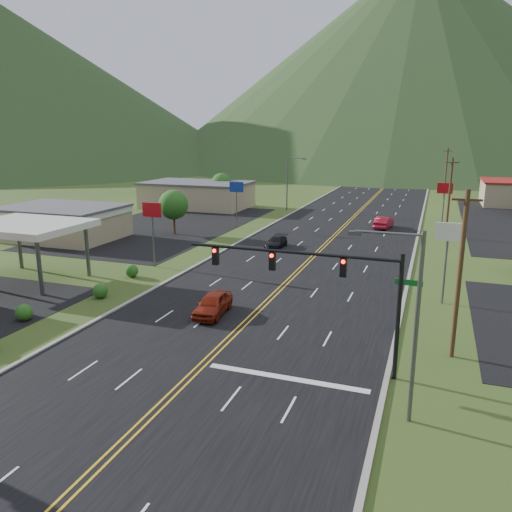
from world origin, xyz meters
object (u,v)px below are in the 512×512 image
(streetlight_east, at_px, (410,315))
(gas_canopy, at_px, (25,227))
(streetlight_west, at_px, (289,180))
(car_red_near, at_px, (213,304))
(car_red_far, at_px, (384,223))
(traffic_signal, at_px, (324,278))
(car_dark_mid, at_px, (276,242))

(streetlight_east, height_order, gas_canopy, streetlight_east)
(streetlight_west, distance_m, car_red_near, 51.40)
(car_red_near, distance_m, car_red_far, 39.61)
(gas_canopy, distance_m, car_red_far, 45.68)
(traffic_signal, relative_size, car_red_far, 2.62)
(car_dark_mid, bearing_deg, car_red_near, -83.13)
(traffic_signal, distance_m, car_red_near, 11.76)
(gas_canopy, bearing_deg, traffic_signal, -15.70)
(car_red_near, bearing_deg, streetlight_east, -38.83)
(streetlight_west, bearing_deg, car_dark_mid, -76.69)
(traffic_signal, height_order, streetlight_east, streetlight_east)
(streetlight_east, xyz_separation_m, streetlight_west, (-22.86, 60.00, 0.00))
(streetlight_east, bearing_deg, car_red_far, 96.79)
(gas_canopy, relative_size, car_red_far, 2.00)
(gas_canopy, bearing_deg, car_dark_mid, 49.76)
(traffic_signal, bearing_deg, gas_canopy, 164.30)
(gas_canopy, height_order, car_dark_mid, gas_canopy)
(traffic_signal, height_order, gas_canopy, traffic_signal)
(streetlight_west, height_order, car_red_far, streetlight_west)
(streetlight_west, relative_size, gas_canopy, 0.90)
(streetlight_east, xyz_separation_m, car_dark_mid, (-16.24, 32.02, -4.56))
(streetlight_west, bearing_deg, car_red_far, -34.36)
(streetlight_west, xyz_separation_m, car_dark_mid, (6.62, -27.98, -4.56))
(traffic_signal, xyz_separation_m, streetlight_east, (4.70, -4.00, -0.15))
(car_red_near, xyz_separation_m, car_dark_mid, (-2.23, 22.46, -0.18))
(streetlight_east, height_order, car_red_near, streetlight_east)
(traffic_signal, relative_size, gas_canopy, 1.31)
(streetlight_east, bearing_deg, traffic_signal, 139.61)
(streetlight_east, relative_size, streetlight_west, 1.00)
(streetlight_east, relative_size, car_red_near, 1.91)
(car_dark_mid, height_order, car_red_far, car_red_far)
(streetlight_east, bearing_deg, car_red_near, 145.69)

